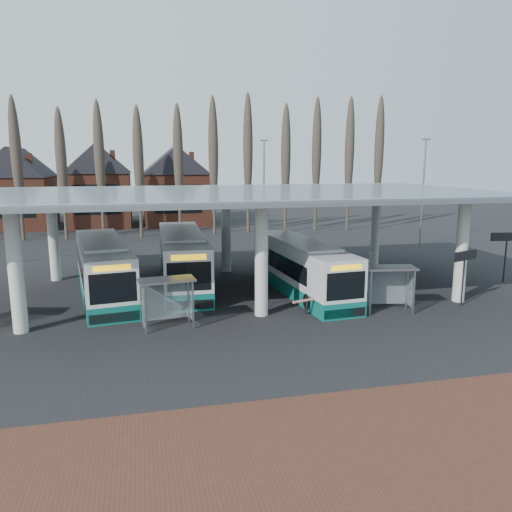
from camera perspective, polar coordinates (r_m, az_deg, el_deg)
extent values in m
plane|color=black|center=(24.77, 2.00, -8.45)|extent=(140.00, 140.00, 0.00)
cube|color=#4F2C1F|center=(14.70, 15.40, -23.38)|extent=(70.00, 10.00, 0.03)
cylinder|color=silver|center=(26.25, -25.76, -1.63)|extent=(0.70, 0.70, 6.00)
cylinder|color=silver|center=(36.89, -22.15, 1.98)|extent=(0.70, 0.70, 6.00)
cylinder|color=silver|center=(26.31, 0.62, -0.51)|extent=(0.70, 0.70, 6.00)
cylinder|color=silver|center=(36.94, -3.44, 2.78)|extent=(0.70, 0.70, 6.00)
cylinder|color=silver|center=(31.36, 22.44, 0.52)|extent=(0.70, 0.70, 6.00)
cylinder|color=silver|center=(40.69, 13.48, 3.25)|extent=(0.70, 0.70, 6.00)
cube|color=gray|center=(31.22, -1.79, 7.31)|extent=(32.00, 16.00, 0.12)
cube|color=silver|center=(31.22, -1.79, 7.43)|extent=(31.50, 15.50, 0.04)
cone|color=#473D33|center=(56.81, -25.52, 8.89)|extent=(0.36, 0.36, 14.50)
ellipsoid|color=#473D33|center=(56.81, -25.66, 10.64)|extent=(1.10, 1.10, 11.02)
cone|color=#473D33|center=(56.11, -21.48, 9.18)|extent=(0.36, 0.36, 14.50)
ellipsoid|color=#473D33|center=(56.11, -21.60, 10.95)|extent=(1.10, 1.10, 11.02)
cone|color=#473D33|center=(55.69, -17.35, 9.43)|extent=(0.36, 0.36, 14.50)
ellipsoid|color=#473D33|center=(55.69, -17.46, 11.21)|extent=(1.10, 1.10, 11.02)
cone|color=#473D33|center=(55.56, -13.18, 9.63)|extent=(0.36, 0.36, 14.50)
ellipsoid|color=#473D33|center=(55.56, -13.26, 11.42)|extent=(1.10, 1.10, 11.02)
cone|color=#473D33|center=(55.71, -9.01, 9.78)|extent=(0.36, 0.36, 14.50)
ellipsoid|color=#473D33|center=(55.71, -9.06, 11.57)|extent=(1.10, 1.10, 11.02)
cone|color=#473D33|center=(56.15, -4.87, 9.88)|extent=(0.36, 0.36, 14.50)
ellipsoid|color=#473D33|center=(56.15, -4.90, 11.66)|extent=(1.10, 1.10, 11.02)
cone|color=#473D33|center=(56.87, -0.82, 9.93)|extent=(0.36, 0.36, 14.50)
ellipsoid|color=#473D33|center=(56.87, -0.83, 11.69)|extent=(1.10, 1.10, 11.02)
cone|color=#473D33|center=(57.85, 3.11, 9.93)|extent=(0.36, 0.36, 14.50)
ellipsoid|color=#473D33|center=(57.85, 3.13, 11.66)|extent=(1.10, 1.10, 11.02)
cone|color=#473D33|center=(59.10, 6.89, 9.89)|extent=(0.36, 0.36, 14.50)
ellipsoid|color=#473D33|center=(59.09, 6.93, 11.58)|extent=(1.10, 1.10, 11.02)
cone|color=#473D33|center=(60.58, 10.50, 9.81)|extent=(0.36, 0.36, 14.50)
ellipsoid|color=#473D33|center=(60.57, 10.56, 11.46)|extent=(1.10, 1.10, 11.02)
cone|color=#473D33|center=(62.28, 13.93, 9.70)|extent=(0.36, 0.36, 14.50)
ellipsoid|color=#473D33|center=(62.28, 14.00, 11.30)|extent=(1.10, 1.10, 11.02)
cube|color=brown|center=(68.24, -25.40, 5.90)|extent=(8.00, 10.00, 7.00)
pyramid|color=black|center=(68.12, -25.88, 11.76)|extent=(8.30, 10.30, 3.50)
cube|color=brown|center=(66.89, -17.38, 6.37)|extent=(8.00, 10.00, 7.00)
pyramid|color=black|center=(66.77, -17.73, 12.36)|extent=(8.30, 10.30, 3.50)
cube|color=brown|center=(66.88, -9.19, 6.72)|extent=(8.00, 10.00, 7.00)
pyramid|color=black|center=(66.75, -9.38, 12.72)|extent=(8.30, 10.30, 3.50)
cylinder|color=slate|center=(50.15, 0.91, 7.23)|extent=(0.16, 0.16, 10.00)
cube|color=slate|center=(50.08, 0.92, 13.06)|extent=(0.80, 0.15, 0.15)
cylinder|color=slate|center=(50.04, 18.52, 6.67)|extent=(0.16, 0.16, 10.00)
cube|color=slate|center=(49.97, 18.87, 12.50)|extent=(0.80, 0.15, 0.15)
cube|color=silver|center=(32.02, -17.09, -1.03)|extent=(4.36, 12.61, 2.88)
cube|color=#0C5E55|center=(32.33, -16.95, -3.44)|extent=(4.38, 12.63, 0.93)
cube|color=silver|center=(31.76, -17.23, 1.61)|extent=(3.40, 7.68, 0.19)
cube|color=black|center=(32.51, -17.17, -0.67)|extent=(3.91, 9.19, 1.13)
cube|color=black|center=(26.02, -16.02, -3.54)|extent=(2.30, 0.39, 1.54)
cube|color=black|center=(38.05, -17.83, 0.92)|extent=(2.22, 0.38, 1.24)
cube|color=#F4B30D|center=(25.79, -16.14, -1.32)|extent=(1.83, 0.31, 0.31)
cube|color=black|center=(26.45, -15.84, -6.78)|extent=(2.48, 0.44, 0.51)
cylinder|color=black|center=(28.48, -18.70, -5.40)|extent=(0.43, 1.02, 0.99)
cylinder|color=black|center=(28.66, -13.94, -5.04)|extent=(0.43, 1.02, 0.99)
cylinder|color=black|center=(35.77, -19.32, -2.17)|extent=(0.43, 1.02, 0.99)
cylinder|color=black|center=(35.92, -15.53, -1.90)|extent=(0.43, 1.02, 0.99)
cube|color=silver|center=(33.62, -8.42, 0.02)|extent=(3.07, 12.92, 3.00)
cube|color=#0C5E55|center=(33.92, -8.35, -2.38)|extent=(3.10, 12.94, 0.96)
cube|color=silver|center=(33.37, -8.49, 2.64)|extent=(2.66, 7.77, 0.19)
cube|color=black|center=(34.13, -8.48, 0.36)|extent=(3.02, 9.32, 1.18)
cube|color=black|center=(27.35, -7.64, -2.35)|extent=(2.40, 0.13, 1.61)
cube|color=black|center=(39.91, -8.96, 1.87)|extent=(2.32, 0.13, 1.29)
cube|color=#F4B30D|center=(27.13, -7.70, -0.15)|extent=(1.91, 0.10, 0.32)
cube|color=black|center=(27.77, -7.56, -5.57)|extent=(2.60, 0.15, 0.54)
cylinder|color=black|center=(29.92, -10.26, -4.17)|extent=(0.33, 1.04, 1.03)
cylinder|color=black|center=(30.07, -5.53, -3.97)|extent=(0.33, 1.04, 1.03)
cylinder|color=black|center=(37.53, -10.58, -1.11)|extent=(0.33, 1.04, 1.03)
cylinder|color=black|center=(37.65, -6.81, -0.97)|extent=(0.33, 1.04, 1.03)
cube|color=silver|center=(31.37, 5.23, -0.99)|extent=(3.43, 11.91, 2.74)
cube|color=#0C5E55|center=(31.67, 5.19, -3.34)|extent=(3.45, 11.94, 0.88)
cube|color=silver|center=(31.11, 5.28, 1.57)|extent=(2.81, 7.21, 0.18)
cube|color=black|center=(31.80, 4.89, -0.65)|extent=(3.21, 8.64, 1.08)
cube|color=black|center=(26.21, 10.22, -3.39)|extent=(2.20, 0.23, 1.47)
cube|color=black|center=(36.72, 1.68, 0.95)|extent=(2.12, 0.23, 1.18)
cube|color=#F4B30D|center=(25.99, 10.30, -1.30)|extent=(1.75, 0.19, 0.29)
cube|color=black|center=(26.62, 10.11, -6.45)|extent=(2.37, 0.27, 0.49)
cylinder|color=black|center=(27.93, 6.02, -5.23)|extent=(0.35, 0.96, 0.94)
cylinder|color=black|center=(28.89, 10.14, -4.80)|extent=(0.35, 0.96, 0.94)
cylinder|color=black|center=(34.38, 1.23, -2.10)|extent=(0.35, 0.96, 0.94)
cylinder|color=black|center=(35.17, 4.72, -1.84)|extent=(0.35, 0.96, 0.94)
cube|color=gray|center=(24.41, -12.55, -6.03)|extent=(0.08, 0.08, 2.41)
cube|color=gray|center=(24.76, -7.21, -5.61)|extent=(0.08, 0.08, 2.41)
cube|color=gray|center=(25.42, -12.85, -5.36)|extent=(0.08, 0.08, 2.41)
cube|color=gray|center=(25.76, -7.72, -4.97)|extent=(0.08, 0.08, 2.41)
cube|color=gray|center=(24.74, -10.16, -2.71)|extent=(2.83, 1.63, 0.10)
cube|color=silver|center=(25.59, -10.28, -5.04)|extent=(2.30, 0.29, 1.93)
cube|color=silver|center=(24.89, -12.82, -5.59)|extent=(0.15, 1.06, 1.93)
cube|color=silver|center=(25.25, -7.37, -5.17)|extent=(0.15, 1.06, 1.93)
cube|color=gray|center=(27.37, 12.98, -4.17)|extent=(0.09, 0.09, 2.44)
cube|color=gray|center=(28.10, 17.58, -4.01)|extent=(0.09, 0.09, 2.44)
cube|color=gray|center=(28.37, 12.39, -3.61)|extent=(0.09, 0.09, 2.44)
cube|color=gray|center=(29.07, 16.85, -3.48)|extent=(0.09, 0.09, 2.44)
cube|color=gray|center=(27.92, 15.10, -1.30)|extent=(2.93, 1.83, 0.10)
cube|color=silver|center=(28.74, 14.62, -3.43)|extent=(2.31, 0.45, 1.95)
cube|color=silver|center=(27.85, 12.59, -3.79)|extent=(0.23, 1.06, 1.95)
cube|color=silver|center=(28.59, 17.31, -3.64)|extent=(0.23, 1.06, 1.95)
cylinder|color=black|center=(30.66, 22.58, -2.47)|extent=(0.10, 0.10, 3.12)
cube|color=black|center=(30.39, 22.76, 0.04)|extent=(2.03, 0.91, 0.54)
cylinder|color=black|center=(37.96, 26.60, -0.18)|extent=(0.10, 0.10, 3.34)
cube|color=black|center=(37.74, 26.79, 1.99)|extent=(2.29, 0.43, 0.57)
cube|color=black|center=(27.23, 5.80, -5.49)|extent=(0.08, 0.08, 1.09)
cube|color=red|center=(26.67, 6.17, -4.96)|extent=(2.10, 0.79, 0.10)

